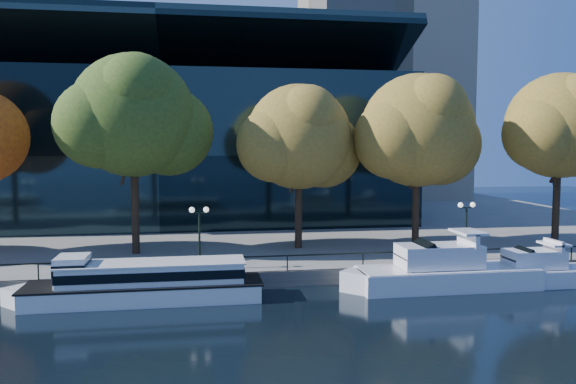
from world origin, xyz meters
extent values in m
plane|color=black|center=(0.00, 0.00, 0.00)|extent=(160.00, 160.00, 0.00)
cube|color=slate|center=(0.00, 36.50, 0.50)|extent=(90.00, 67.00, 1.00)
cube|color=#47443F|center=(0.00, 3.05, 0.50)|extent=(90.00, 0.25, 1.00)
cube|color=black|center=(0.00, 3.25, 1.95)|extent=(88.20, 0.08, 0.08)
cube|color=black|center=(0.00, 3.25, 1.45)|extent=(0.07, 0.07, 0.90)
cube|color=black|center=(-4.00, 32.00, 8.00)|extent=(50.00, 24.00, 16.00)
cube|color=black|center=(-4.00, 28.00, 17.50)|extent=(50.00, 17.14, 7.86)
cube|color=white|center=(-3.65, 1.03, 0.52)|extent=(13.13, 3.19, 1.03)
cube|color=black|center=(-3.65, 1.03, 1.05)|extent=(13.39, 3.25, 0.11)
cube|color=white|center=(-10.21, 1.03, 0.52)|extent=(2.64, 2.64, 1.03)
cube|color=white|center=(-3.18, 1.03, 1.64)|extent=(10.24, 2.61, 1.13)
cube|color=black|center=(-3.18, 1.03, 1.69)|extent=(10.37, 2.68, 0.52)
cube|color=white|center=(-3.18, 1.03, 2.25)|extent=(10.50, 2.74, 0.09)
cube|color=white|center=(-7.59, 1.03, 1.92)|extent=(1.69, 2.23, 1.69)
cube|color=black|center=(-7.59, 1.03, 2.11)|extent=(1.73, 2.30, 0.66)
cube|color=silver|center=(14.77, 0.97, 0.64)|extent=(11.27, 3.22, 1.29)
cube|color=silver|center=(9.14, 0.97, 0.64)|extent=(2.47, 2.47, 1.29)
cube|color=silver|center=(14.77, 0.97, 1.31)|extent=(11.05, 3.16, 0.09)
cube|color=silver|center=(14.21, 0.97, 2.09)|extent=(5.07, 2.42, 1.40)
cube|color=black|center=(12.74, 0.97, 2.20)|extent=(2.22, 2.32, 1.76)
cube|color=silver|center=(16.12, 0.97, 3.11)|extent=(0.27, 2.51, 0.86)
cube|color=silver|center=(16.12, 0.97, 3.54)|extent=(1.50, 2.51, 0.16)
cube|color=silver|center=(20.97, 0.80, 0.53)|extent=(7.98, 2.48, 1.06)
cube|color=silver|center=(16.98, 0.80, 0.53)|extent=(1.96, 1.96, 1.06)
cube|color=silver|center=(20.97, 0.80, 1.08)|extent=(7.82, 2.43, 0.07)
cube|color=silver|center=(20.57, 0.80, 1.73)|extent=(3.59, 1.86, 1.15)
cube|color=black|center=(19.53, 0.80, 1.82)|extent=(1.62, 1.79, 1.34)
cube|color=silver|center=(21.93, 0.80, 2.57)|extent=(0.22, 1.94, 0.71)
cube|color=silver|center=(21.93, 0.80, 2.66)|extent=(1.24, 1.94, 0.13)
cylinder|color=black|center=(-5.11, 10.57, 5.04)|extent=(0.56, 0.56, 8.08)
cylinder|color=black|center=(-4.61, 10.77, 8.21)|extent=(1.26, 1.92, 4.03)
cylinder|color=black|center=(-5.51, 10.27, 7.92)|extent=(1.15, 1.31, 3.61)
sphere|color=#314A17|center=(-5.11, 10.57, 11.10)|extent=(8.91, 8.91, 8.91)
sphere|color=#314A17|center=(-2.66, 11.91, 9.98)|extent=(6.68, 6.68, 6.68)
sphere|color=#314A17|center=(-7.34, 9.68, 10.43)|extent=(6.24, 6.24, 6.24)
sphere|color=#314A17|center=(-4.66, 8.79, 12.66)|extent=(5.35, 5.35, 5.35)
cylinder|color=black|center=(7.11, 10.87, 4.44)|extent=(0.56, 0.56, 6.87)
cylinder|color=black|center=(7.61, 11.07, 7.13)|extent=(1.12, 1.68, 3.45)
cylinder|color=black|center=(6.71, 10.57, 6.89)|extent=(1.03, 1.16, 3.08)
sphere|color=brown|center=(7.11, 10.87, 9.59)|extent=(8.04, 8.04, 8.04)
sphere|color=brown|center=(9.32, 12.08, 8.58)|extent=(6.03, 6.03, 6.03)
sphere|color=brown|center=(5.10, 10.07, 8.98)|extent=(5.63, 5.63, 5.63)
sphere|color=brown|center=(7.51, 9.26, 11.00)|extent=(4.83, 4.83, 4.83)
cylinder|color=black|center=(16.32, 10.03, 4.64)|extent=(0.56, 0.56, 7.28)
cylinder|color=black|center=(16.82, 10.23, 7.50)|extent=(1.17, 1.76, 3.64)
cylinder|color=black|center=(15.92, 9.73, 7.24)|extent=(1.07, 1.21, 3.26)
sphere|color=brown|center=(16.32, 10.03, 10.10)|extent=(8.77, 8.77, 8.77)
sphere|color=brown|center=(18.74, 11.35, 9.00)|extent=(6.58, 6.58, 6.58)
sphere|color=brown|center=(14.13, 9.16, 9.44)|extent=(6.14, 6.14, 6.14)
sphere|color=brown|center=(16.76, 8.28, 11.63)|extent=(5.26, 5.26, 5.26)
cylinder|color=black|center=(27.68, 8.95, 4.79)|extent=(0.56, 0.56, 7.59)
cylinder|color=black|center=(28.18, 9.15, 7.78)|extent=(1.20, 1.82, 3.79)
cylinder|color=black|center=(27.28, 8.65, 7.51)|extent=(1.10, 1.25, 3.39)
sphere|color=brown|center=(27.68, 8.95, 10.49)|extent=(8.28, 8.28, 8.28)
sphere|color=brown|center=(29.96, 10.20, 9.45)|extent=(6.21, 6.21, 6.21)
sphere|color=brown|center=(25.61, 8.13, 9.87)|extent=(5.80, 5.80, 5.80)
cylinder|color=black|center=(-0.51, 4.50, 2.80)|extent=(0.14, 0.14, 3.60)
cube|color=black|center=(-0.51, 4.50, 4.65)|extent=(0.90, 0.06, 0.06)
sphere|color=white|center=(-0.96, 4.50, 4.85)|extent=(0.36, 0.36, 0.36)
sphere|color=white|center=(-0.06, 4.50, 4.85)|extent=(0.36, 0.36, 0.36)
cylinder|color=black|center=(17.76, 4.50, 2.80)|extent=(0.14, 0.14, 3.60)
cube|color=black|center=(17.76, 4.50, 4.65)|extent=(0.90, 0.06, 0.06)
sphere|color=white|center=(17.31, 4.50, 4.85)|extent=(0.36, 0.36, 0.36)
sphere|color=white|center=(18.21, 4.50, 4.85)|extent=(0.36, 0.36, 0.36)
camera|label=1|loc=(-0.63, -31.51, 8.97)|focal=35.00mm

